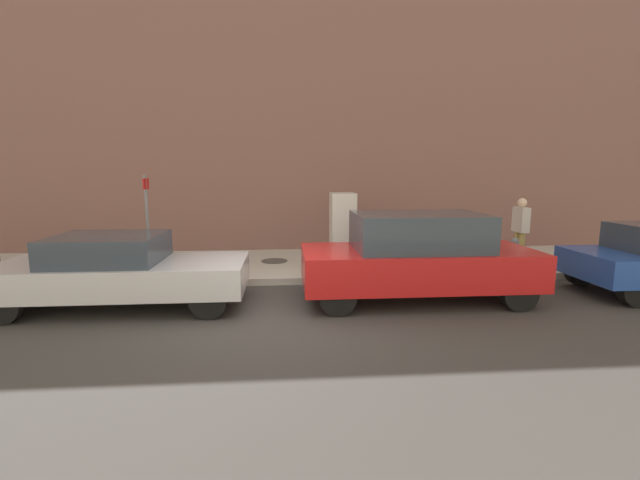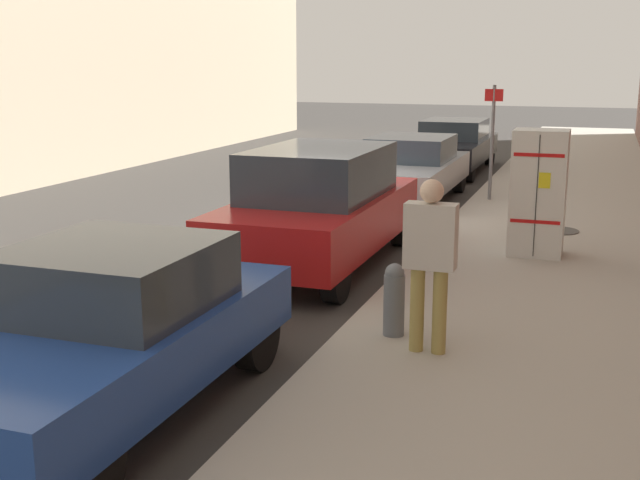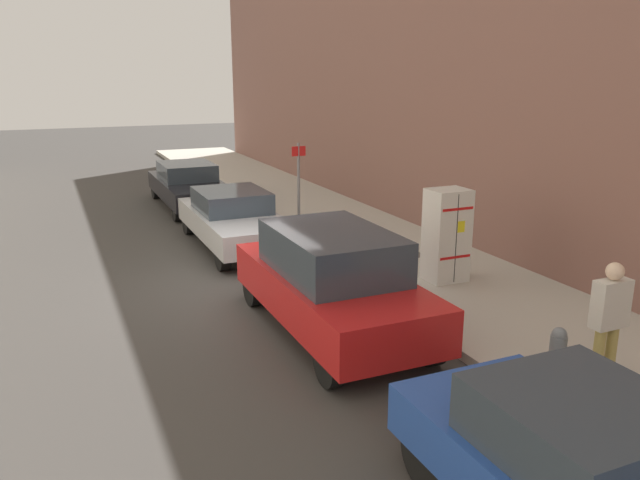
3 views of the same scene
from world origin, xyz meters
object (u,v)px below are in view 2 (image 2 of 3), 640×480
parked_suv_red (319,206)px  parked_hatchback_blue (107,331)px  parked_sedan_dark (453,145)px  fire_hydrant (394,299)px  pedestrian_walking_far (430,253)px  discarded_refrigerator (538,193)px  parked_sedan_silver (409,169)px  street_sign_post (492,136)px

parked_suv_red → parked_hatchback_blue: parked_suv_red is taller
parked_suv_red → parked_sedan_dark: bearing=-90.0°
fire_hydrant → pedestrian_walking_far: bearing=139.8°
fire_hydrant → pedestrian_walking_far: 0.83m
discarded_refrigerator → parked_suv_red: size_ratio=0.40×
pedestrian_walking_far → parked_sedan_silver: pedestrian_walking_far is taller
street_sign_post → pedestrian_walking_far: bearing=94.0°
parked_sedan_dark → parked_hatchback_blue: parked_hatchback_blue is taller
street_sign_post → parked_hatchback_blue: size_ratio=0.58×
pedestrian_walking_far → parked_hatchback_blue: 3.06m
parked_sedan_silver → parked_suv_red: parked_suv_red is taller
discarded_refrigerator → parked_sedan_dark: 10.14m
fire_hydrant → parked_hatchback_blue: size_ratio=0.19×
discarded_refrigerator → fire_hydrant: (1.09, 4.13, -0.52)m
parked_sedan_dark → parked_sedan_silver: 5.09m
street_sign_post → parked_hatchback_blue: 11.16m
discarded_refrigerator → street_sign_post: street_sign_post is taller
parked_sedan_dark → fire_hydrant: bearing=97.8°
parked_sedan_dark → parked_sedan_silver: bearing=90.0°
parked_suv_red → pedestrian_walking_far: bearing=124.4°
parked_sedan_dark → parked_suv_red: size_ratio=1.05×
parked_sedan_silver → parked_suv_red: (-0.00, 5.68, 0.18)m
discarded_refrigerator → fire_hydrant: bearing=75.2°
parked_sedan_silver → pedestrian_walking_far: bearing=104.4°
pedestrian_walking_far → street_sign_post: bearing=5.3°
street_sign_post → parked_suv_red: bearing=73.3°
parked_suv_red → parked_hatchback_blue: size_ratio=1.13×
parked_sedan_dark → parked_hatchback_blue: size_ratio=1.20×
street_sign_post → pedestrian_walking_far: size_ratio=1.35×
discarded_refrigerator → parked_suv_red: (2.98, 1.09, -0.19)m
fire_hydrant → parked_sedan_dark: parked_sedan_dark is taller
pedestrian_walking_far → parked_suv_red: (2.33, -3.40, -0.26)m
street_sign_post → pedestrian_walking_far: (-0.63, 9.06, -0.31)m
parked_sedan_dark → pedestrian_walking_far: bearing=99.3°
street_sign_post → parked_sedan_silver: 1.85m
fire_hydrant → parked_sedan_silver: bearing=-77.8°
pedestrian_walking_far → fire_hydrant: bearing=51.2°
street_sign_post → fire_hydrant: size_ratio=3.01×
parked_sedan_silver → parked_hatchback_blue: 11.04m
parked_sedan_dark → parked_sedan_silver: size_ratio=1.05×
street_sign_post → parked_sedan_dark: (1.69, -5.13, -0.75)m
street_sign_post → parked_sedan_dark: 5.45m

